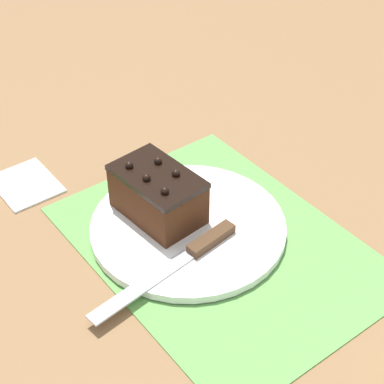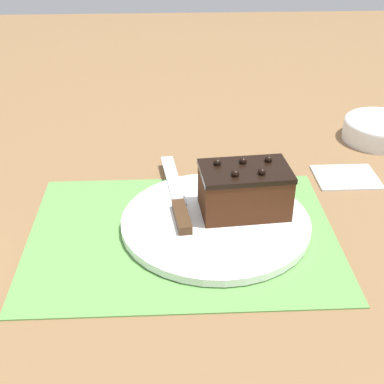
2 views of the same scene
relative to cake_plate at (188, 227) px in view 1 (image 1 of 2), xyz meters
The scene contains 6 objects.
ground_plane 0.06m from the cake_plate, 160.76° to the right, with size 3.00×3.00×0.00m, color olive.
placemat_woven 0.06m from the cake_plate, 160.76° to the right, with size 0.46×0.34×0.00m, color #609E4C.
cake_plate is the anchor object (origin of this frame).
chocolate_cake 0.07m from the cake_plate, 25.54° to the left, with size 0.14×0.10×0.08m.
serving_knife 0.07m from the cake_plate, 142.88° to the left, with size 0.05×0.25×0.01m.
folded_napkin 0.29m from the cake_plate, 30.10° to the left, with size 0.11×0.09×0.01m, color white.
Camera 1 is at (-0.51, 0.44, 0.65)m, focal length 60.00 mm.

